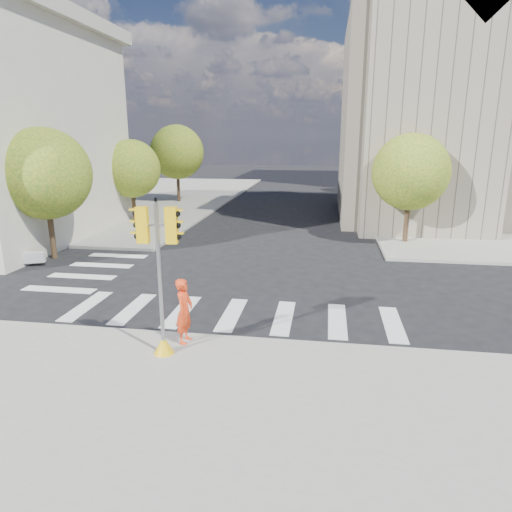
{
  "coord_description": "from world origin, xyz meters",
  "views": [
    {
      "loc": [
        2.99,
        -16.42,
        6.0
      ],
      "look_at": [
        0.73,
        -1.87,
        2.1
      ],
      "focal_mm": 32.0,
      "sensor_mm": 36.0,
      "label": 1
    }
  ],
  "objects": [
    {
      "name": "traffic_signal",
      "position": [
        -1.31,
        -5.41,
        1.97
      ],
      "size": [
        1.08,
        0.56,
        4.33
      ],
      "rotation": [
        0.0,
        0.0,
        0.09
      ],
      "color": "#E5B10C",
      "rests_on": "sidewalk_near"
    },
    {
      "name": "office_tower",
      "position": [
        22.0,
        42.0,
        15.0
      ],
      "size": [
        20.0,
        18.0,
        30.0
      ],
      "primitive_type": "cube",
      "color": "#9EA0A3",
      "rests_on": "ground"
    },
    {
      "name": "photographer",
      "position": [
        -0.94,
        -4.6,
        1.11
      ],
      "size": [
        0.51,
        0.73,
        1.93
      ],
      "primitive_type": "imported",
      "rotation": [
        0.0,
        0.0,
        1.51
      ],
      "color": "red",
      "rests_on": "sidewalk_near"
    },
    {
      "name": "tree_lw_mid",
      "position": [
        -10.5,
        14.0,
        3.76
      ],
      "size": [
        4.0,
        4.0,
        5.77
      ],
      "color": "#382616",
      "rests_on": "ground"
    },
    {
      "name": "tree_re_near",
      "position": [
        7.5,
        10.0,
        4.05
      ],
      "size": [
        4.2,
        4.2,
        6.16
      ],
      "color": "#382616",
      "rests_on": "ground"
    },
    {
      "name": "sidewalk_far_left",
      "position": [
        -20.0,
        26.0,
        0.07
      ],
      "size": [
        28.0,
        40.0,
        0.15
      ],
      "primitive_type": "cube",
      "color": "gray",
      "rests_on": "ground"
    },
    {
      "name": "ground",
      "position": [
        0.0,
        0.0,
        0.0
      ],
      "size": [
        160.0,
        160.0,
        0.0
      ],
      "primitive_type": "plane",
      "color": "black",
      "rests_on": "ground"
    },
    {
      "name": "tree_re_mid",
      "position": [
        7.5,
        22.0,
        4.35
      ],
      "size": [
        4.6,
        4.6,
        6.66
      ],
      "color": "#382616",
      "rests_on": "ground"
    },
    {
      "name": "tree_re_far",
      "position": [
        7.5,
        34.0,
        3.87
      ],
      "size": [
        4.0,
        4.0,
        5.88
      ],
      "color": "#382616",
      "rests_on": "ground"
    },
    {
      "name": "tree_lw_far",
      "position": [
        -10.5,
        24.0,
        4.54
      ],
      "size": [
        4.8,
        4.8,
        6.95
      ],
      "color": "#382616",
      "rests_on": "ground"
    },
    {
      "name": "lamp_far",
      "position": [
        8.0,
        28.0,
        4.58
      ],
      "size": [
        0.35,
        0.18,
        8.11
      ],
      "color": "black",
      "rests_on": "sidewalk_far_right"
    },
    {
      "name": "lamp_near",
      "position": [
        8.0,
        14.0,
        4.58
      ],
      "size": [
        0.35,
        0.18,
        8.11
      ],
      "color": "black",
      "rests_on": "sidewalk_far_right"
    },
    {
      "name": "tree_lw_near",
      "position": [
        -10.5,
        4.0,
        4.2
      ],
      "size": [
        4.4,
        4.4,
        6.41
      ],
      "color": "#382616",
      "rests_on": "ground"
    }
  ]
}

